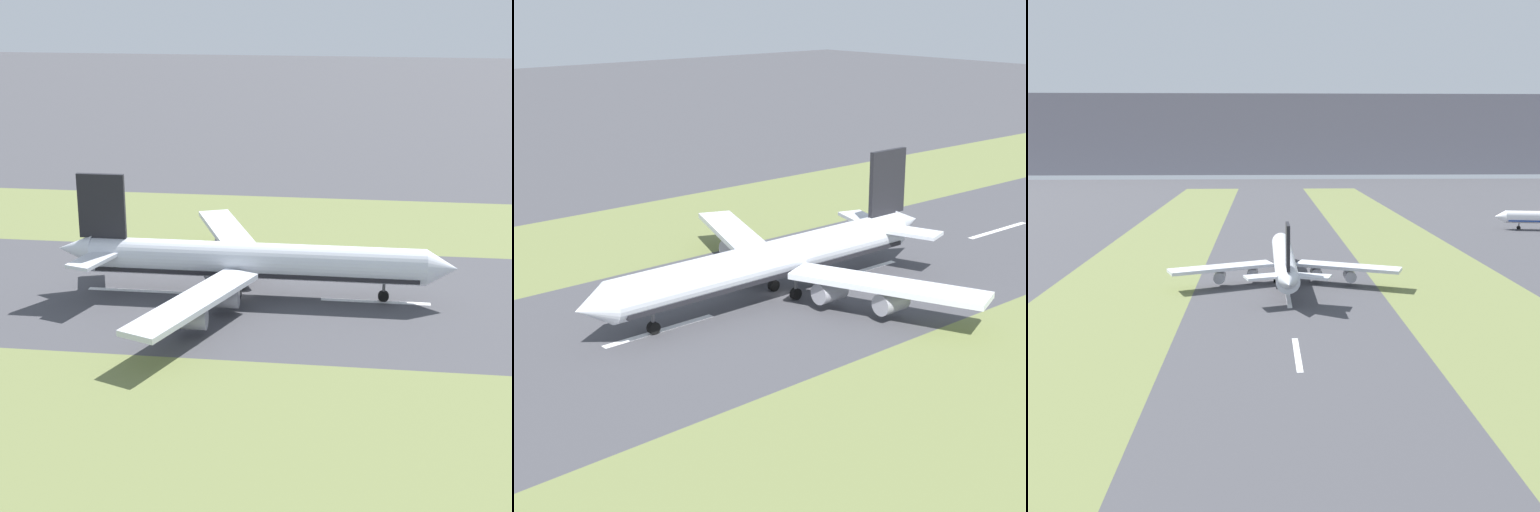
% 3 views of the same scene
% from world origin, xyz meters
% --- Properties ---
extents(ground_plane, '(800.00, 800.00, 0.00)m').
position_xyz_m(ground_plane, '(0.00, 0.00, 0.00)').
color(ground_plane, '#424247').
extents(grass_median_west, '(40.00, 600.00, 0.01)m').
position_xyz_m(grass_median_west, '(-45.00, 0.00, 0.00)').
color(grass_median_west, olive).
rests_on(grass_median_west, ground).
extents(grass_median_east, '(40.00, 600.00, 0.01)m').
position_xyz_m(grass_median_east, '(45.00, 0.00, 0.00)').
color(grass_median_east, olive).
rests_on(grass_median_east, ground).
extents(centreline_dash_near, '(1.20, 18.00, 0.01)m').
position_xyz_m(centreline_dash_near, '(0.00, -57.10, 0.01)').
color(centreline_dash_near, silver).
rests_on(centreline_dash_near, ground).
extents(centreline_dash_mid, '(1.20, 18.00, 0.01)m').
position_xyz_m(centreline_dash_mid, '(0.00, -17.10, 0.01)').
color(centreline_dash_mid, silver).
rests_on(centreline_dash_mid, ground).
extents(centreline_dash_far, '(1.20, 18.00, 0.01)m').
position_xyz_m(centreline_dash_far, '(0.00, 22.90, 0.01)').
color(centreline_dash_far, silver).
rests_on(centreline_dash_far, ground).
extents(airplane_main_jet, '(64.14, 67.00, 20.20)m').
position_xyz_m(airplane_main_jet, '(-0.41, 0.99, 6.02)').
color(airplane_main_jet, silver).
rests_on(airplane_main_jet, ground).
extents(mountain_ridge, '(800.00, 120.00, 82.03)m').
position_xyz_m(mountain_ridge, '(0.00, 520.00, 41.01)').
color(mountain_ridge, gray).
rests_on(mountain_ridge, ground).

